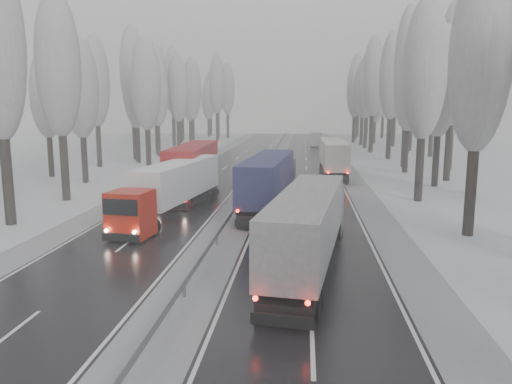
% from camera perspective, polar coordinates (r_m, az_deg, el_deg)
% --- Properties ---
extents(ground, '(260.00, 260.00, 0.00)m').
position_cam_1_polar(ground, '(17.91, -11.32, -16.47)').
color(ground, silver).
rests_on(ground, ground).
extents(carriageway_right, '(7.50, 200.00, 0.03)m').
position_cam_1_polar(carriageway_right, '(46.02, 5.87, -0.09)').
color(carriageway_right, black).
rests_on(carriageway_right, ground).
extents(carriageway_left, '(7.50, 200.00, 0.03)m').
position_cam_1_polar(carriageway_left, '(47.11, -7.01, 0.12)').
color(carriageway_left, black).
rests_on(carriageway_left, ground).
extents(median_slush, '(3.00, 200.00, 0.04)m').
position_cam_1_polar(median_slush, '(46.27, -0.65, 0.02)').
color(median_slush, '#9A9CA2').
rests_on(median_slush, ground).
extents(shoulder_right, '(2.40, 200.00, 0.04)m').
position_cam_1_polar(shoulder_right, '(46.33, 12.00, -0.18)').
color(shoulder_right, '#9A9CA2').
rests_on(shoulder_right, ground).
extents(shoulder_left, '(2.40, 200.00, 0.04)m').
position_cam_1_polar(shoulder_left, '(48.42, -12.74, 0.21)').
color(shoulder_left, '#9A9CA2').
rests_on(shoulder_left, ground).
extents(median_guardrail, '(0.12, 200.00, 0.76)m').
position_cam_1_polar(median_guardrail, '(46.16, -0.65, 0.72)').
color(median_guardrail, slate).
rests_on(median_guardrail, ground).
extents(tree_16, '(3.60, 3.60, 16.53)m').
position_cam_1_polar(tree_16, '(32.76, 24.29, 13.85)').
color(tree_16, black).
rests_on(tree_16, ground).
extents(tree_18, '(3.60, 3.60, 16.58)m').
position_cam_1_polar(tree_18, '(43.56, 18.75, 13.01)').
color(tree_18, black).
rests_on(tree_18, ground).
extents(tree_19, '(3.60, 3.60, 14.57)m').
position_cam_1_polar(tree_19, '(48.82, 24.00, 10.78)').
color(tree_19, black).
rests_on(tree_19, ground).
extents(tree_20, '(3.60, 3.60, 15.71)m').
position_cam_1_polar(tree_20, '(52.22, 20.35, 11.69)').
color(tree_20, black).
rests_on(tree_20, ground).
extents(tree_21, '(3.60, 3.60, 18.62)m').
position_cam_1_polar(tree_21, '(56.76, 21.65, 13.29)').
color(tree_21, black).
rests_on(tree_21, ground).
extents(tree_22, '(3.60, 3.60, 15.86)m').
position_cam_1_polar(tree_22, '(62.19, 17.09, 11.55)').
color(tree_22, black).
rests_on(tree_22, ground).
extents(tree_23, '(3.60, 3.60, 13.55)m').
position_cam_1_polar(tree_23, '(67.52, 21.65, 9.87)').
color(tree_23, black).
rests_on(tree_23, ground).
extents(tree_24, '(3.60, 3.60, 20.49)m').
position_cam_1_polar(tree_24, '(67.84, 17.03, 13.87)').
color(tree_24, black).
rests_on(tree_24, ground).
extents(tree_25, '(3.60, 3.60, 19.44)m').
position_cam_1_polar(tree_25, '(73.29, 21.81, 12.74)').
color(tree_25, black).
rests_on(tree_25, ground).
extents(tree_26, '(3.60, 3.60, 18.78)m').
position_cam_1_polar(tree_26, '(77.78, 15.22, 12.57)').
color(tree_26, black).
rests_on(tree_26, ground).
extents(tree_27, '(3.60, 3.60, 17.62)m').
position_cam_1_polar(tree_27, '(83.10, 19.70, 11.63)').
color(tree_27, black).
rests_on(tree_27, ground).
extents(tree_28, '(3.60, 3.60, 19.62)m').
position_cam_1_polar(tree_28, '(88.18, 13.25, 12.63)').
color(tree_28, black).
rests_on(tree_28, ground).
extents(tree_29, '(3.60, 3.60, 18.11)m').
position_cam_1_polar(tree_29, '(93.30, 17.48, 11.68)').
color(tree_29, black).
rests_on(tree_29, ground).
extents(tree_30, '(3.60, 3.60, 17.86)m').
position_cam_1_polar(tree_30, '(97.82, 12.59, 11.69)').
color(tree_30, black).
rests_on(tree_30, ground).
extents(tree_31, '(3.60, 3.60, 18.58)m').
position_cam_1_polar(tree_31, '(102.65, 15.67, 11.72)').
color(tree_31, black).
rests_on(tree_31, ground).
extents(tree_32, '(3.60, 3.60, 17.33)m').
position_cam_1_polar(tree_32, '(105.27, 12.11, 11.37)').
color(tree_32, black).
rests_on(tree_32, ground).
extents(tree_33, '(3.60, 3.60, 14.33)m').
position_cam_1_polar(tree_33, '(109.58, 13.49, 10.25)').
color(tree_33, black).
rests_on(tree_33, ground).
extents(tree_34, '(3.60, 3.60, 17.63)m').
position_cam_1_polar(tree_34, '(112.24, 11.23, 11.39)').
color(tree_34, black).
rests_on(tree_34, ground).
extents(tree_35, '(3.60, 3.60, 18.25)m').
position_cam_1_polar(tree_35, '(117.46, 15.61, 11.33)').
color(tree_35, black).
rests_on(tree_35, ground).
extents(tree_36, '(3.60, 3.60, 20.23)m').
position_cam_1_polar(tree_36, '(122.22, 11.42, 12.01)').
color(tree_36, black).
rests_on(tree_36, ground).
extents(tree_37, '(3.60, 3.60, 16.37)m').
position_cam_1_polar(tree_37, '(126.99, 14.39, 10.70)').
color(tree_37, black).
rests_on(tree_37, ground).
extents(tree_38, '(3.60, 3.60, 17.97)m').
position_cam_1_polar(tree_38, '(132.85, 11.67, 11.19)').
color(tree_38, black).
rests_on(tree_38, ground).
extents(tree_39, '(3.60, 3.60, 16.19)m').
position_cam_1_polar(tree_39, '(137.11, 12.66, 10.63)').
color(tree_39, black).
rests_on(tree_39, ground).
extents(tree_58, '(3.60, 3.60, 17.21)m').
position_cam_1_polar(tree_58, '(44.75, -21.69, 13.26)').
color(tree_58, black).
rests_on(tree_58, ground).
extents(tree_60, '(3.60, 3.60, 14.84)m').
position_cam_1_polar(tree_60, '(54.48, -19.43, 11.05)').
color(tree_60, black).
rests_on(tree_60, ground).
extents(tree_61, '(3.60, 3.60, 13.95)m').
position_cam_1_polar(tree_61, '(60.61, -22.84, 10.12)').
color(tree_61, black).
rests_on(tree_61, ground).
extents(tree_62, '(3.60, 3.60, 16.04)m').
position_cam_1_polar(tree_62, '(62.04, -12.46, 11.86)').
color(tree_62, black).
rests_on(tree_62, ground).
extents(tree_63, '(3.60, 3.60, 16.88)m').
position_cam_1_polar(tree_63, '(68.56, -17.87, 11.85)').
color(tree_63, black).
rests_on(tree_63, ground).
extents(tree_64, '(3.60, 3.60, 15.42)m').
position_cam_1_polar(tree_64, '(71.91, -13.56, 11.18)').
color(tree_64, black).
rests_on(tree_64, ground).
extents(tree_65, '(3.60, 3.60, 19.48)m').
position_cam_1_polar(tree_65, '(76.38, -13.95, 13.01)').
color(tree_65, black).
rests_on(tree_65, ground).
extents(tree_66, '(3.60, 3.60, 15.23)m').
position_cam_1_polar(tree_66, '(81.05, -11.25, 10.99)').
color(tree_66, black).
rests_on(tree_66, ground).
extents(tree_67, '(3.60, 3.60, 17.09)m').
position_cam_1_polar(tree_67, '(85.31, -11.41, 11.72)').
color(tree_67, black).
rests_on(tree_67, ground).
extents(tree_68, '(3.60, 3.60, 16.65)m').
position_cam_1_polar(tree_68, '(87.18, -8.97, 11.56)').
color(tree_68, black).
rests_on(tree_68, ground).
extents(tree_69, '(3.60, 3.60, 19.35)m').
position_cam_1_polar(tree_69, '(92.39, -11.35, 12.45)').
color(tree_69, black).
rests_on(tree_69, ground).
extents(tree_70, '(3.60, 3.60, 17.09)m').
position_cam_1_polar(tree_70, '(96.93, -7.32, 11.57)').
color(tree_70, black).
rests_on(tree_70, ground).
extents(tree_71, '(3.60, 3.60, 19.61)m').
position_cam_1_polar(tree_71, '(102.00, -9.51, 12.33)').
color(tree_71, black).
rests_on(tree_71, ground).
extents(tree_72, '(3.60, 3.60, 15.11)m').
position_cam_1_polar(tree_72, '(106.58, -7.58, 10.72)').
color(tree_72, black).
rests_on(tree_72, ground).
extents(tree_73, '(3.60, 3.60, 17.22)m').
position_cam_1_polar(tree_73, '(111.17, -8.60, 11.34)').
color(tree_73, black).
rests_on(tree_73, ground).
extents(tree_74, '(3.60, 3.60, 19.68)m').
position_cam_1_polar(tree_74, '(116.49, -4.50, 12.12)').
color(tree_74, black).
rests_on(tree_74, ground).
extents(tree_75, '(3.60, 3.60, 18.60)m').
position_cam_1_polar(tree_75, '(122.24, -8.47, 11.61)').
color(tree_75, black).
rests_on(tree_75, ground).
extents(tree_76, '(3.60, 3.60, 18.55)m').
position_cam_1_polar(tree_76, '(125.56, -3.28, 11.63)').
color(tree_76, black).
rests_on(tree_76, ground).
extents(tree_77, '(3.60, 3.60, 14.32)m').
position_cam_1_polar(tree_77, '(130.39, -5.48, 10.35)').
color(tree_77, black).
rests_on(tree_77, ground).
extents(tree_78, '(3.60, 3.60, 19.55)m').
position_cam_1_polar(tree_78, '(132.65, -4.37, 11.79)').
color(tree_78, black).
rests_on(tree_78, ground).
extents(tree_79, '(3.60, 3.60, 17.07)m').
position_cam_1_polar(tree_79, '(137.02, -5.24, 11.06)').
color(tree_79, black).
rests_on(tree_79, ground).
extents(truck_grey_tarp, '(4.44, 15.46, 3.93)m').
position_cam_1_polar(truck_grey_tarp, '(24.49, 6.19, -3.42)').
color(truck_grey_tarp, '#525257').
rests_on(truck_grey_tarp, ground).
extents(truck_blue_box, '(3.71, 16.22, 4.13)m').
position_cam_1_polar(truck_blue_box, '(38.55, 1.61, 1.64)').
color(truck_blue_box, '#1D2648').
rests_on(truck_blue_box, ground).
extents(truck_cream_box, '(2.67, 15.84, 4.05)m').
position_cam_1_polar(truck_cream_box, '(57.75, 8.77, 4.20)').
color(truck_cream_box, '#A69E93').
rests_on(truck_cream_box, ground).
extents(box_truck_distant, '(2.52, 7.52, 2.78)m').
position_cam_1_polar(box_truck_distant, '(100.65, 6.87, 6.04)').
color(box_truck_distant, '#BABBC1').
rests_on(box_truck_distant, ground).
extents(truck_red_white, '(4.22, 14.93, 3.80)m').
position_cam_1_polar(truck_red_white, '(36.55, -9.43, 0.76)').
color(truck_red_white, '#AB1709').
rests_on(truck_red_white, ground).
extents(truck_red_red, '(3.23, 17.00, 4.34)m').
position_cam_1_polar(truck_red_red, '(45.49, -7.44, 2.97)').
color(truck_red_red, '#B60C0A').
rests_on(truck_red_red, ground).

